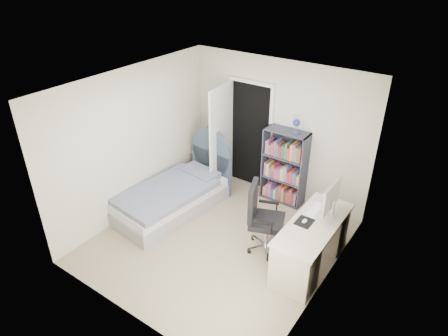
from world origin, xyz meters
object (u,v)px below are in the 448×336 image
Objects in this scene: bookcase at (285,169)px; office_chair at (261,215)px; bed at (176,195)px; floor_lamp at (217,166)px; desk at (312,242)px; nightstand at (206,155)px.

bookcase reaches higher than office_chair.
bed is 1.31× the size of bookcase.
floor_lamp is 0.81× the size of desk.
bookcase is (1.70, 0.05, 0.22)m from nightstand.
desk is at bearing 1.08° from bed.
bookcase is 1.06× the size of desk.
bed reaches higher than office_chair.
bed is 1.91× the size of office_chair.
floor_lamp is 1.83m from office_chair.
office_chair is (-0.78, -0.10, 0.21)m from desk.
bookcase is at bearing 43.92° from bed.
nightstand is at bearing 146.72° from floor_lamp.
floor_lamp is 1.25m from bookcase.
bed is at bearing -102.37° from floor_lamp.
desk reaches higher than nightstand.
bed reaches higher than floor_lamp.
office_chair is (1.74, -0.05, 0.33)m from bed.
nightstand is 3.09m from desk.
floor_lamp is at bearing -161.76° from bookcase.
office_chair is (1.53, -1.00, 0.11)m from floor_lamp.
floor_lamp is at bearing 146.70° from office_chair.
desk reaches higher than floor_lamp.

